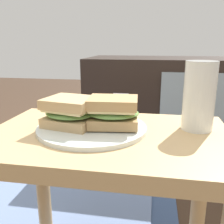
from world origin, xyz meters
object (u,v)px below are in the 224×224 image
object	(u,v)px
plate	(92,128)
beer_glass	(199,98)
sandwich_front	(71,112)
tv_cabinet	(170,107)
sandwich_back	(113,112)

from	to	relation	value
plate	beer_glass	size ratio (longest dim) A/B	1.61
sandwich_front	beer_glass	xyz separation A→B (m)	(0.29, 0.05, 0.03)
sandwich_front	tv_cabinet	bearing A→B (deg)	72.92
sandwich_front	sandwich_back	bearing A→B (deg)	3.41
beer_glass	tv_cabinet	bearing A→B (deg)	90.40
tv_cabinet	sandwich_front	world-z (taller)	tv_cabinet
tv_cabinet	sandwich_back	bearing A→B (deg)	-101.44
tv_cabinet	sandwich_back	world-z (taller)	tv_cabinet
tv_cabinet	beer_glass	distance (m)	0.92
sandwich_front	sandwich_back	size ratio (longest dim) A/B	1.07
tv_cabinet	sandwich_front	size ratio (longest dim) A/B	6.86
plate	beer_glass	bearing A→B (deg)	11.16
tv_cabinet	beer_glass	bearing A→B (deg)	-89.60
sandwich_front	beer_glass	bearing A→B (deg)	9.87
beer_glass	sandwich_front	bearing A→B (deg)	-170.13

